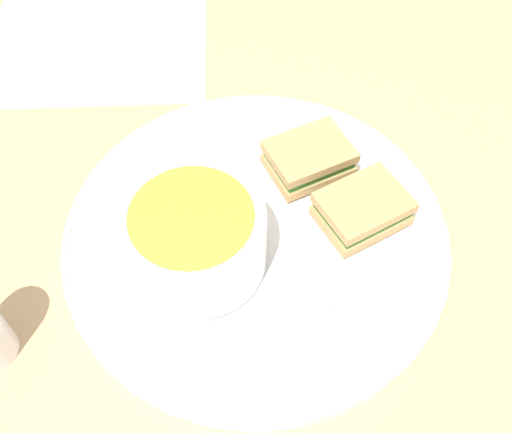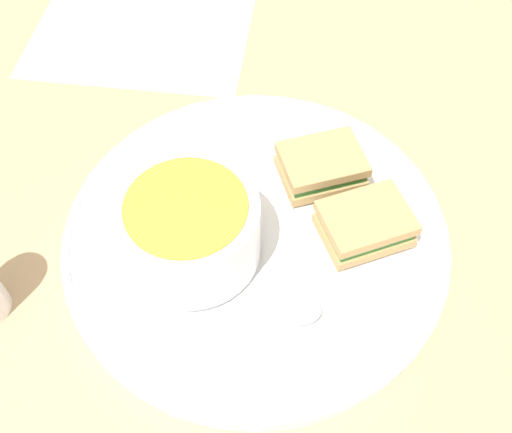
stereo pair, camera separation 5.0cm
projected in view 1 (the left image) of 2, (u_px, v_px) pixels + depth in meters
name	position (u px, v px, depth m)	size (l,w,h in m)	color
ground_plane	(256.00, 240.00, 0.52)	(2.40, 2.40, 0.00)	tan
plate	(256.00, 234.00, 0.52)	(0.33, 0.33, 0.02)	white
soup_bowl	(194.00, 238.00, 0.47)	(0.11, 0.11, 0.06)	white
spoon	(305.00, 306.00, 0.46)	(0.06, 0.11, 0.01)	silver
sandwich_half_near	(363.00, 209.00, 0.50)	(0.09, 0.09, 0.03)	tan
sandwich_half_far	(309.00, 158.00, 0.54)	(0.09, 0.09, 0.03)	tan
menu_sheet	(98.00, 41.00, 0.68)	(0.26, 0.29, 0.00)	white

